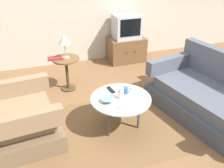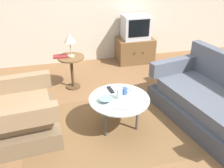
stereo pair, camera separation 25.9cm
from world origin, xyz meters
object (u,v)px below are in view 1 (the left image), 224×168
object	(u,v)px
television	(127,26)
bowl	(108,100)
tv_stand	(126,49)
couch	(211,98)
side_table	(67,67)
vase	(121,92)
armchair	(14,120)
table_lamp	(64,40)
book	(55,58)
tv_remote_dark	(111,90)
mug	(126,90)
tv_remote_silver	(125,108)
coffee_table	(121,101)

from	to	relation	value
television	bowl	world-z (taller)	television
television	tv_stand	bearing A→B (deg)	-90.00
couch	television	xyz separation A→B (m)	(-0.40, 2.27, 0.46)
side_table	vase	distance (m)	1.38
armchair	table_lamp	world-z (taller)	table_lamp
side_table	book	distance (m)	0.25
tv_remote_dark	vase	bearing A→B (deg)	6.65
mug	tv_remote_silver	xyz separation A→B (m)	(-0.14, -0.33, -0.04)
television	book	bearing A→B (deg)	-152.44
side_table	tv_remote_dark	distance (m)	1.14
armchair	bowl	xyz separation A→B (m)	(1.15, -0.22, 0.19)
tv_remote_silver	book	bearing A→B (deg)	136.67
tv_stand	table_lamp	size ratio (longest dim) A/B	1.92
table_lamp	mug	world-z (taller)	table_lamp
tv_stand	television	distance (m)	0.50
table_lamp	vase	xyz separation A→B (m)	(0.48, -1.29, -0.32)
coffee_table	side_table	world-z (taller)	side_table
book	tv_remote_dark	bearing A→B (deg)	-57.70
coffee_table	side_table	bearing A→B (deg)	111.21
tv_stand	tv_remote_dark	size ratio (longest dim) A/B	4.25
tv_remote_dark	book	size ratio (longest dim) A/B	0.75
armchair	tv_stand	distance (m)	2.97
side_table	tv_remote_dark	bearing A→B (deg)	-67.64
couch	television	distance (m)	2.36
tv_stand	armchair	bearing A→B (deg)	-139.34
armchair	coffee_table	xyz separation A→B (m)	(1.33, -0.18, 0.12)
armchair	couch	size ratio (longest dim) A/B	0.57
couch	coffee_table	size ratio (longest dim) A/B	2.40
couch	tv_remote_dark	world-z (taller)	couch
television	table_lamp	xyz separation A→B (m)	(-1.41, -0.84, 0.13)
tv_stand	television	xyz separation A→B (m)	(0.00, 0.01, 0.50)
coffee_table	book	world-z (taller)	book
armchair	couch	xyz separation A→B (m)	(2.66, -0.33, -0.02)
coffee_table	vase	world-z (taller)	vase
table_lamp	tv_remote_dark	bearing A→B (deg)	-68.18
side_table	mug	bearing A→B (deg)	-63.36
tv_remote_silver	book	distance (m)	1.67
armchair	mug	distance (m)	1.45
couch	table_lamp	bearing A→B (deg)	39.97
coffee_table	tv_remote_silver	bearing A→B (deg)	-99.40
television	book	distance (m)	1.80
side_table	mug	world-z (taller)	side_table
tv_remote_dark	table_lamp	bearing A→B (deg)	-166.21
vase	tv_remote_silver	world-z (taller)	vase
side_table	bowl	size ratio (longest dim) A/B	3.25
couch	bowl	bearing A→B (deg)	74.15
book	tv_stand	bearing A→B (deg)	30.36
tv_stand	bowl	size ratio (longest dim) A/B	4.27
table_lamp	couch	bearing A→B (deg)	-38.30
tv_stand	tv_remote_silver	bearing A→B (deg)	-112.14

